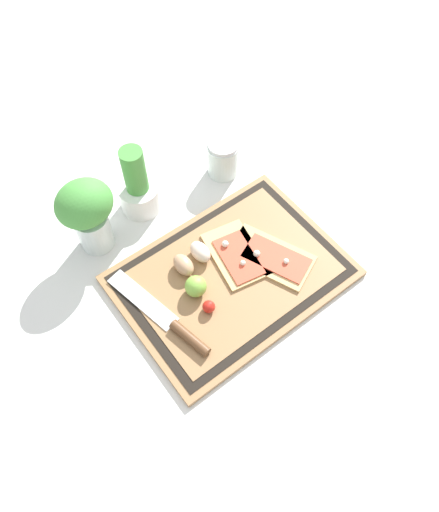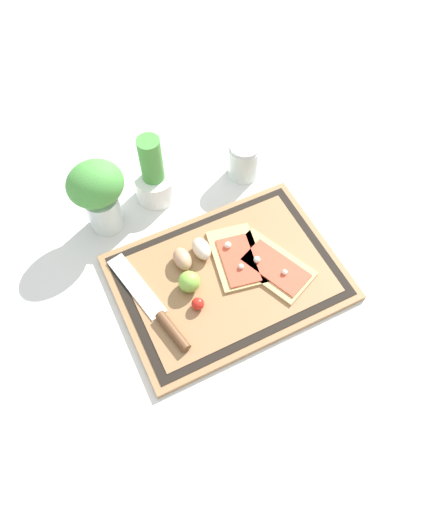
# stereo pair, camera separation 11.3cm
# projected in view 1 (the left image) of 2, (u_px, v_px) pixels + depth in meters

# --- Properties ---
(ground_plane) EXTENTS (6.00, 6.00, 0.00)m
(ground_plane) POSITION_uv_depth(u_px,v_px,m) (232.00, 277.00, 1.15)
(ground_plane) COLOR silver
(cutting_board) EXTENTS (0.50, 0.37, 0.02)m
(cutting_board) POSITION_uv_depth(u_px,v_px,m) (232.00, 276.00, 1.14)
(cutting_board) COLOR #997047
(cutting_board) RESTS_ON ground_plane
(pizza_slice_near) EXTENTS (0.17, 0.22, 0.02)m
(pizza_slice_near) POSITION_uv_depth(u_px,v_px,m) (272.00, 257.00, 1.15)
(pizza_slice_near) COLOR tan
(pizza_slice_near) RESTS_ON cutting_board
(pizza_slice_far) EXTENTS (0.13, 0.18, 0.02)m
(pizza_slice_far) POSITION_uv_depth(u_px,v_px,m) (236.00, 255.00, 1.15)
(pizza_slice_far) COLOR tan
(pizza_slice_far) RESTS_ON cutting_board
(knife) EXTENTS (0.09, 0.29, 0.02)m
(knife) POSITION_uv_depth(u_px,v_px,m) (174.00, 325.00, 1.06)
(knife) COLOR silver
(knife) RESTS_ON cutting_board
(egg_brown) EXTENTS (0.04, 0.06, 0.04)m
(egg_brown) POSITION_uv_depth(u_px,v_px,m) (184.00, 265.00, 1.12)
(egg_brown) COLOR tan
(egg_brown) RESTS_ON cutting_board
(egg_pink) EXTENTS (0.04, 0.06, 0.04)m
(egg_pink) POSITION_uv_depth(u_px,v_px,m) (200.00, 252.00, 1.14)
(egg_pink) COLOR beige
(egg_pink) RESTS_ON cutting_board
(lime) EXTENTS (0.05, 0.05, 0.05)m
(lime) POSITION_uv_depth(u_px,v_px,m) (196.00, 286.00, 1.09)
(lime) COLOR #7FB742
(lime) RESTS_ON cutting_board
(cherry_tomato_red) EXTENTS (0.03, 0.03, 0.03)m
(cherry_tomato_red) POSITION_uv_depth(u_px,v_px,m) (209.00, 307.00, 1.07)
(cherry_tomato_red) COLOR red
(cherry_tomato_red) RESTS_ON cutting_board
(herb_pot) EXTENTS (0.10, 0.10, 0.19)m
(herb_pot) POSITION_uv_depth(u_px,v_px,m) (138.00, 189.00, 1.20)
(herb_pot) COLOR white
(herb_pot) RESTS_ON ground_plane
(sauce_jar) EXTENTS (0.08, 0.08, 0.10)m
(sauce_jar) POSITION_uv_depth(u_px,v_px,m) (223.00, 160.00, 1.28)
(sauce_jar) COLOR silver
(sauce_jar) RESTS_ON ground_plane
(herb_glass) EXTENTS (0.13, 0.11, 0.20)m
(herb_glass) POSITION_uv_depth(u_px,v_px,m) (87.00, 212.00, 1.09)
(herb_glass) COLOR silver
(herb_glass) RESTS_ON ground_plane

